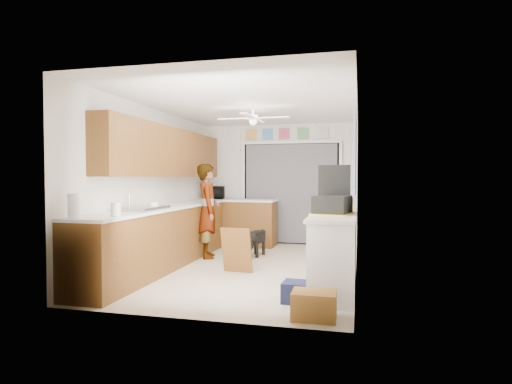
# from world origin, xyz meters

# --- Properties ---
(floor) EXTENTS (5.00, 5.00, 0.00)m
(floor) POSITION_xyz_m (0.00, 0.00, 0.00)
(floor) COLOR beige
(floor) RESTS_ON ground
(ceiling) EXTENTS (5.00, 5.00, 0.00)m
(ceiling) POSITION_xyz_m (0.00, 0.00, 2.50)
(ceiling) COLOR white
(ceiling) RESTS_ON ground
(wall_back) EXTENTS (3.20, 0.00, 3.20)m
(wall_back) POSITION_xyz_m (0.00, 2.50, 1.25)
(wall_back) COLOR silver
(wall_back) RESTS_ON ground
(wall_front) EXTENTS (3.20, 0.00, 3.20)m
(wall_front) POSITION_xyz_m (0.00, -2.50, 1.25)
(wall_front) COLOR silver
(wall_front) RESTS_ON ground
(wall_left) EXTENTS (0.00, 5.00, 5.00)m
(wall_left) POSITION_xyz_m (-1.60, 0.00, 1.25)
(wall_left) COLOR silver
(wall_left) RESTS_ON ground
(wall_right) EXTENTS (0.00, 5.00, 5.00)m
(wall_right) POSITION_xyz_m (1.60, 0.00, 1.25)
(wall_right) COLOR silver
(wall_right) RESTS_ON ground
(left_base_cabinets) EXTENTS (0.60, 4.80, 0.90)m
(left_base_cabinets) POSITION_xyz_m (-1.30, 0.00, 0.45)
(left_base_cabinets) COLOR brown
(left_base_cabinets) RESTS_ON floor
(left_countertop) EXTENTS (0.62, 4.80, 0.04)m
(left_countertop) POSITION_xyz_m (-1.29, 0.00, 0.92)
(left_countertop) COLOR white
(left_countertop) RESTS_ON left_base_cabinets
(upper_cabinets) EXTENTS (0.32, 4.00, 0.80)m
(upper_cabinets) POSITION_xyz_m (-1.44, 0.20, 1.80)
(upper_cabinets) COLOR brown
(upper_cabinets) RESTS_ON wall_left
(sink_basin) EXTENTS (0.50, 0.76, 0.06)m
(sink_basin) POSITION_xyz_m (-1.29, -1.00, 0.95)
(sink_basin) COLOR silver
(sink_basin) RESTS_ON left_countertop
(faucet) EXTENTS (0.03, 0.03, 0.22)m
(faucet) POSITION_xyz_m (-1.48, -1.00, 1.05)
(faucet) COLOR silver
(faucet) RESTS_ON left_countertop
(peninsula_base) EXTENTS (1.00, 0.60, 0.90)m
(peninsula_base) POSITION_xyz_m (-0.50, 2.00, 0.45)
(peninsula_base) COLOR brown
(peninsula_base) RESTS_ON floor
(peninsula_top) EXTENTS (1.04, 0.64, 0.04)m
(peninsula_top) POSITION_xyz_m (-0.50, 2.00, 0.92)
(peninsula_top) COLOR white
(peninsula_top) RESTS_ON peninsula_base
(back_opening_recess) EXTENTS (2.00, 0.06, 2.10)m
(back_opening_recess) POSITION_xyz_m (0.25, 2.47, 1.05)
(back_opening_recess) COLOR black
(back_opening_recess) RESTS_ON wall_back
(curtain_panel) EXTENTS (1.90, 0.03, 2.05)m
(curtain_panel) POSITION_xyz_m (0.25, 2.43, 1.05)
(curtain_panel) COLOR slate
(curtain_panel) RESTS_ON wall_back
(door_trim_left) EXTENTS (0.06, 0.04, 2.10)m
(door_trim_left) POSITION_xyz_m (-0.77, 2.44, 1.05)
(door_trim_left) COLOR white
(door_trim_left) RESTS_ON wall_back
(door_trim_right) EXTENTS (0.06, 0.04, 2.10)m
(door_trim_right) POSITION_xyz_m (1.27, 2.44, 1.05)
(door_trim_right) COLOR white
(door_trim_right) RESTS_ON wall_back
(door_trim_head) EXTENTS (2.10, 0.04, 0.06)m
(door_trim_head) POSITION_xyz_m (0.25, 2.44, 2.12)
(door_trim_head) COLOR white
(door_trim_head) RESTS_ON wall_back
(header_frame_0) EXTENTS (0.22, 0.02, 0.22)m
(header_frame_0) POSITION_xyz_m (-0.60, 2.47, 2.30)
(header_frame_0) COLOR gold
(header_frame_0) RESTS_ON wall_back
(header_frame_1) EXTENTS (0.22, 0.02, 0.22)m
(header_frame_1) POSITION_xyz_m (-0.25, 2.47, 2.30)
(header_frame_1) COLOR #4F8AD4
(header_frame_1) RESTS_ON wall_back
(header_frame_2) EXTENTS (0.22, 0.02, 0.22)m
(header_frame_2) POSITION_xyz_m (0.10, 2.47, 2.30)
(header_frame_2) COLOR #C04866
(header_frame_2) RESTS_ON wall_back
(header_frame_3) EXTENTS (0.22, 0.02, 0.22)m
(header_frame_3) POSITION_xyz_m (0.50, 2.47, 2.30)
(header_frame_3) COLOR #5CA165
(header_frame_3) RESTS_ON wall_back
(header_frame_4) EXTENTS (0.22, 0.02, 0.22)m
(header_frame_4) POSITION_xyz_m (0.90, 2.47, 2.30)
(header_frame_4) COLOR beige
(header_frame_4) RESTS_ON wall_back
(route66_sign) EXTENTS (0.22, 0.02, 0.26)m
(route66_sign) POSITION_xyz_m (-0.95, 2.47, 2.30)
(route66_sign) COLOR silver
(route66_sign) RESTS_ON wall_back
(right_counter_base) EXTENTS (0.50, 1.40, 0.90)m
(right_counter_base) POSITION_xyz_m (1.35, -1.20, 0.45)
(right_counter_base) COLOR white
(right_counter_base) RESTS_ON floor
(right_counter_top) EXTENTS (0.54, 1.44, 0.04)m
(right_counter_top) POSITION_xyz_m (1.34, -1.20, 0.92)
(right_counter_top) COLOR white
(right_counter_top) RESTS_ON right_counter_base
(abstract_painting) EXTENTS (0.03, 1.15, 0.95)m
(abstract_painting) POSITION_xyz_m (1.58, -1.00, 1.65)
(abstract_painting) COLOR #FF5DE2
(abstract_painting) RESTS_ON wall_right
(ceiling_fan) EXTENTS (1.14, 1.14, 0.24)m
(ceiling_fan) POSITION_xyz_m (0.00, 0.20, 2.32)
(ceiling_fan) COLOR white
(ceiling_fan) RESTS_ON ceiling
(microwave) EXTENTS (0.42, 0.53, 0.26)m
(microwave) POSITION_xyz_m (-1.26, 2.08, 1.07)
(microwave) COLOR black
(microwave) RESTS_ON left_countertop
(cup) EXTENTS (0.13, 0.13, 0.10)m
(cup) POSITION_xyz_m (-1.22, -0.79, 0.99)
(cup) COLOR white
(cup) RESTS_ON left_countertop
(jar_a) EXTENTS (0.12, 0.12, 0.16)m
(jar_a) POSITION_xyz_m (-1.10, -1.96, 1.02)
(jar_a) COLOR silver
(jar_a) RESTS_ON left_countertop
(paper_towel_roll) EXTENTS (0.15, 0.15, 0.27)m
(paper_towel_roll) POSITION_xyz_m (-1.44, -2.25, 1.08)
(paper_towel_roll) COLOR white
(paper_towel_roll) RESTS_ON left_countertop
(suitcase) EXTENTS (0.48, 0.59, 0.22)m
(suitcase) POSITION_xyz_m (1.32, -1.03, 1.05)
(suitcase) COLOR black
(suitcase) RESTS_ON right_counter_top
(suitcase_rim) EXTENTS (0.54, 0.65, 0.02)m
(suitcase_rim) POSITION_xyz_m (1.32, -1.03, 0.94)
(suitcase_rim) COLOR yellow
(suitcase_rim) RESTS_ON suitcase
(suitcase_lid) EXTENTS (0.42, 0.11, 0.50)m
(suitcase_lid) POSITION_xyz_m (1.32, -0.74, 1.30)
(suitcase_lid) COLOR black
(suitcase_lid) RESTS_ON suitcase
(cardboard_box) EXTENTS (0.44, 0.33, 0.27)m
(cardboard_box) POSITION_xyz_m (1.22, -2.20, 0.13)
(cardboard_box) COLOR #A37B33
(cardboard_box) RESTS_ON floor
(navy_crate) EXTENTS (0.38, 0.32, 0.23)m
(navy_crate) POSITION_xyz_m (1.00, -1.67, 0.11)
(navy_crate) COLOR #151935
(navy_crate) RESTS_ON floor
(cabinet_door_panel) EXTENTS (0.46, 0.21, 0.66)m
(cabinet_door_panel) POSITION_xyz_m (-0.09, -0.45, 0.33)
(cabinet_door_panel) COLOR brown
(cabinet_door_panel) RESTS_ON floor
(man) EXTENTS (0.58, 0.69, 1.62)m
(man) POSITION_xyz_m (-0.90, 0.59, 0.81)
(man) COLOR white
(man) RESTS_ON floor
(dog) EXTENTS (0.36, 0.65, 0.49)m
(dog) POSITION_xyz_m (-0.12, 0.93, 0.24)
(dog) COLOR black
(dog) RESTS_ON floor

